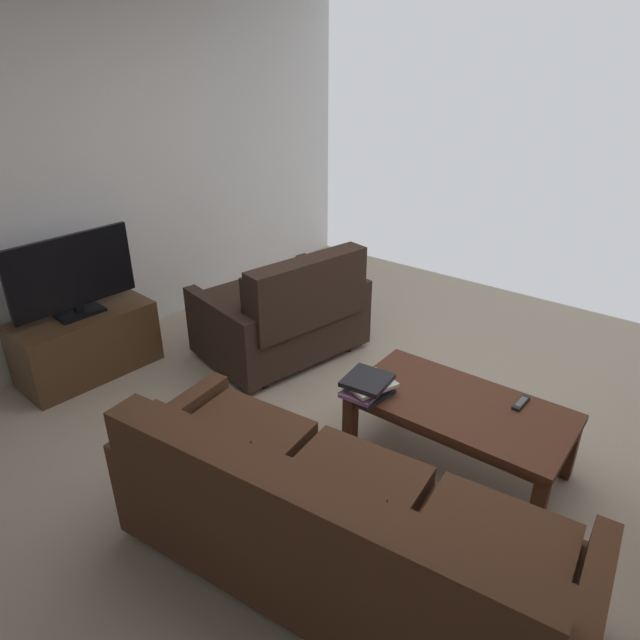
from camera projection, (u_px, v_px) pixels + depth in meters
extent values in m
cube|color=tan|center=(401.00, 448.00, 3.48)|extent=(5.34, 5.50, 0.01)
cube|color=silver|center=(108.00, 168.00, 4.31)|extent=(0.12, 5.50, 2.74)
cylinder|color=black|center=(547.00, 609.00, 2.46)|extent=(0.05, 0.05, 0.06)
cylinder|color=black|center=(239.00, 465.00, 3.29)|extent=(0.05, 0.05, 0.06)
cylinder|color=black|center=(156.00, 539.00, 2.80)|extent=(0.05, 0.05, 0.06)
cube|color=#472B1C|center=(340.00, 539.00, 2.54)|extent=(1.95, 0.93, 0.37)
cube|color=#472B1C|center=(486.00, 561.00, 2.14)|extent=(0.64, 0.72, 0.10)
cube|color=#472B1C|center=(343.00, 496.00, 2.44)|extent=(0.64, 0.72, 0.10)
cube|color=#472B1C|center=(231.00, 446.00, 2.75)|extent=(0.64, 0.72, 0.10)
cube|color=#472B1C|center=(298.00, 528.00, 2.13)|extent=(1.90, 0.35, 0.44)
cube|color=#472B1C|center=(470.00, 583.00, 1.92)|extent=(0.58, 0.17, 0.31)
cube|color=#472B1C|center=(314.00, 509.00, 2.22)|extent=(0.58, 0.17, 0.31)
cube|color=#472B1C|center=(195.00, 453.00, 2.52)|extent=(0.58, 0.17, 0.31)
cube|color=#472B1C|center=(177.00, 449.00, 2.98)|extent=(0.17, 0.77, 0.53)
cylinder|color=black|center=(294.00, 318.00, 5.02)|extent=(0.06, 0.06, 0.06)
cylinder|color=black|center=(214.00, 347.00, 4.55)|extent=(0.06, 0.06, 0.06)
cylinder|color=black|center=(348.00, 348.00, 4.54)|extent=(0.06, 0.06, 0.06)
cylinder|color=black|center=(265.00, 384.00, 4.06)|extent=(0.06, 0.06, 0.06)
cube|color=#33231C|center=(280.00, 324.00, 4.44)|extent=(1.02, 1.14, 0.37)
cube|color=#33231C|center=(302.00, 287.00, 4.49)|extent=(0.81, 0.60, 0.10)
cube|color=#33231C|center=(251.00, 304.00, 4.21)|extent=(0.81, 0.60, 0.10)
cube|color=#33231C|center=(308.00, 292.00, 4.03)|extent=(0.39, 1.00, 0.50)
cube|color=#33231C|center=(324.00, 279.00, 4.24)|extent=(0.21, 0.46, 0.36)
cube|color=#33231C|center=(271.00, 297.00, 3.96)|extent=(0.21, 0.46, 0.36)
cube|color=#33231C|center=(332.00, 297.00, 4.73)|extent=(0.84, 0.28, 0.53)
cube|color=#33231C|center=(220.00, 337.00, 4.10)|extent=(0.84, 0.28, 0.53)
cube|color=#4C2819|center=(460.00, 406.00, 3.18)|extent=(1.21, 0.64, 0.04)
cube|color=#4C2819|center=(460.00, 413.00, 3.20)|extent=(1.12, 0.57, 0.05)
cube|color=#4C2819|center=(570.00, 450.00, 3.17)|extent=(0.07, 0.07, 0.38)
cube|color=#4C2819|center=(397.00, 383.00, 3.78)|extent=(0.07, 0.07, 0.38)
cube|color=#4C2819|center=(538.00, 507.00, 2.78)|extent=(0.07, 0.07, 0.38)
cube|color=#4C2819|center=(350.00, 423.00, 3.39)|extent=(0.07, 0.07, 0.38)
cube|color=#4C331E|center=(86.00, 344.00, 4.16)|extent=(0.54, 1.00, 0.49)
cube|color=black|center=(78.00, 338.00, 4.23)|extent=(0.08, 0.82, 0.29)
cube|color=black|center=(84.00, 343.00, 4.16)|extent=(0.22, 0.26, 0.06)
cube|color=black|center=(80.00, 313.00, 4.04)|extent=(0.22, 0.33, 0.02)
cube|color=black|center=(79.00, 307.00, 4.03)|extent=(0.04, 0.06, 0.06)
cube|color=black|center=(71.00, 272.00, 3.90)|extent=(0.11, 0.89, 0.52)
cube|color=navy|center=(70.00, 271.00, 3.91)|extent=(0.07, 0.86, 0.49)
cube|color=black|center=(367.00, 393.00, 3.25)|extent=(0.25, 0.29, 0.02)
cube|color=#996699|center=(365.00, 389.00, 3.25)|extent=(0.21, 0.31, 0.02)
cube|color=#996699|center=(368.00, 386.00, 3.24)|extent=(0.24, 0.28, 0.02)
cube|color=silver|center=(369.00, 383.00, 3.22)|extent=(0.29, 0.32, 0.02)
cube|color=black|center=(367.00, 380.00, 3.21)|extent=(0.27, 0.28, 0.03)
cube|color=black|center=(521.00, 403.00, 3.16)|extent=(0.05, 0.16, 0.02)
cube|color=#59595B|center=(521.00, 401.00, 3.15)|extent=(0.04, 0.11, 0.00)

